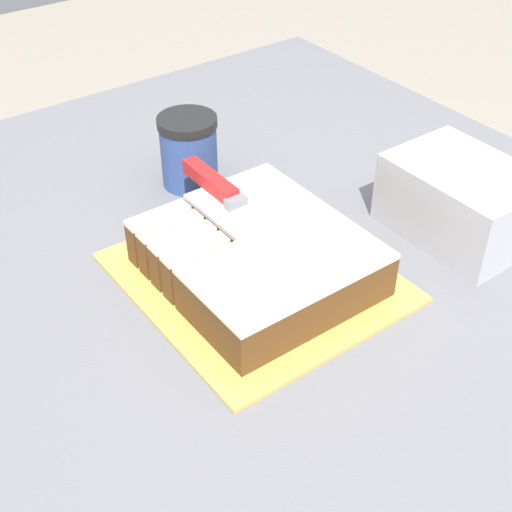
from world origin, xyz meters
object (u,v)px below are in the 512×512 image
at_px(cake_board, 256,277).
at_px(coffee_cup, 189,151).
at_px(cake, 260,257).
at_px(knife, 225,194).
at_px(storage_box, 461,201).

relative_size(cake_board, coffee_cup, 3.01).
distance_m(cake, coffee_cup, 0.27).
bearing_deg(cake, knife, 172.40).
distance_m(knife, coffee_cup, 0.17).
bearing_deg(cake, cake_board, -137.97).
bearing_deg(cake_board, cake, 42.03).
height_order(cake_board, knife, knife).
bearing_deg(storage_box, coffee_cup, -145.08).
xyz_separation_m(cake_board, coffee_cup, (-0.26, 0.06, 0.06)).
xyz_separation_m(cake, storage_box, (0.08, 0.30, 0.02)).
bearing_deg(cake_board, knife, 169.76).
xyz_separation_m(cake_board, storage_box, (0.09, 0.30, 0.05)).
relative_size(coffee_cup, storage_box, 0.56).
bearing_deg(knife, coffee_cup, 165.35).
relative_size(cake, storage_box, 1.35).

